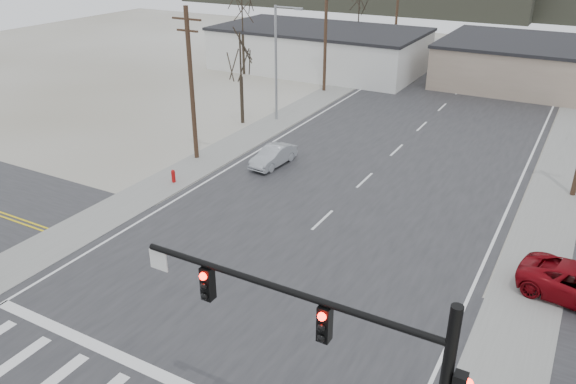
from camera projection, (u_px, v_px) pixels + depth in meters
name	position (u px, v px, depth m)	size (l,w,h in m)	color
ground	(240.00, 298.00, 23.87)	(140.00, 140.00, 0.00)	silver
main_road	(370.00, 175.00, 35.72)	(18.00, 110.00, 0.05)	#272629
cross_road	(240.00, 298.00, 23.87)	(90.00, 10.00, 0.04)	#272629
sidewalk_left	(268.00, 127.00, 44.33)	(3.00, 90.00, 0.06)	gray
sidewalk_right	(559.00, 180.00, 35.00)	(3.00, 90.00, 0.06)	gray
traffic_signal_mast	(364.00, 368.00, 13.51)	(8.95, 0.43, 7.20)	black
fire_hydrant	(173.00, 176.00, 34.49)	(0.24, 0.24, 0.87)	#A50C0C
building_left_far	(319.00, 49.00, 61.55)	(22.30, 12.30, 4.50)	silver
upole_left_b	(191.00, 83.00, 36.18)	(2.20, 0.30, 10.00)	#3F291D
upole_left_c	(325.00, 36.00, 51.99)	(2.20, 0.30, 10.00)	#3F291D
upole_left_d	(397.00, 10.00, 67.79)	(2.20, 0.30, 10.00)	#3F291D
streetlight_main	(278.00, 58.00, 43.84)	(2.40, 0.25, 9.00)	gray
tree_left_near	(240.00, 58.00, 43.16)	(3.30, 3.30, 7.35)	#33281F
tree_left_far	(359.00, 5.00, 63.70)	(3.96, 3.96, 8.82)	#33281F
tree_left_mid	(242.00, 14.00, 57.73)	(3.96, 3.96, 8.82)	#33281F
sedan_crossing	(273.00, 156.00, 36.90)	(1.35, 3.87, 1.28)	#94989D
car_far_a	(520.00, 74.00, 57.01)	(2.07, 5.08, 1.48)	black
car_far_b	(503.00, 43.00, 72.45)	(1.64, 4.08, 1.39)	black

